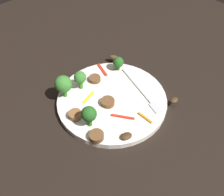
# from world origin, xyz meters

# --- Properties ---
(ground_plane) EXTENTS (1.40, 1.40, 0.00)m
(ground_plane) POSITION_xyz_m (0.00, 0.00, 0.00)
(ground_plane) COLOR black
(plate) EXTENTS (0.28, 0.28, 0.02)m
(plate) POSITION_xyz_m (0.00, 0.00, 0.01)
(plate) COLOR white
(plate) RESTS_ON ground_plane
(fork) EXTENTS (0.18, 0.06, 0.00)m
(fork) POSITION_xyz_m (0.04, 0.07, 0.02)
(fork) COLOR silver
(fork) RESTS_ON plate
(broccoli_floret_0) EXTENTS (0.03, 0.03, 0.05)m
(broccoli_floret_0) POSITION_xyz_m (-0.08, -0.04, 0.05)
(broccoli_floret_0) COLOR #408630
(broccoli_floret_0) RESTS_ON plate
(broccoli_floret_1) EXTENTS (0.04, 0.04, 0.06)m
(broccoli_floret_1) POSITION_xyz_m (0.03, -0.10, 0.05)
(broccoli_floret_1) COLOR #296420
(broccoli_floret_1) RESTS_ON plate
(broccoli_floret_2) EXTENTS (0.04, 0.04, 0.06)m
(broccoli_floret_2) POSITION_xyz_m (-0.09, -0.08, 0.06)
(broccoli_floret_2) COLOR #408630
(broccoli_floret_2) RESTS_ON plate
(broccoli_floret_3) EXTENTS (0.03, 0.03, 0.04)m
(broccoli_floret_3) POSITION_xyz_m (-0.07, 0.09, 0.04)
(broccoli_floret_3) COLOR #296420
(broccoli_floret_3) RESTS_ON plate
(sausage_slice_0) EXTENTS (0.04, 0.04, 0.02)m
(sausage_slice_0) POSITION_xyz_m (-0.01, -0.11, 0.02)
(sausage_slice_0) COLOR brown
(sausage_slice_0) RESTS_ON plate
(sausage_slice_1) EXTENTS (0.05, 0.05, 0.01)m
(sausage_slice_1) POSITION_xyz_m (0.01, -0.02, 0.02)
(sausage_slice_1) COLOR brown
(sausage_slice_1) RESTS_ON plate
(sausage_slice_2) EXTENTS (0.03, 0.03, 0.01)m
(sausage_slice_2) POSITION_xyz_m (0.07, -0.11, 0.02)
(sausage_slice_2) COLOR brown
(sausage_slice_2) RESTS_ON plate
(sausage_slice_3) EXTENTS (0.04, 0.04, 0.01)m
(sausage_slice_3) POSITION_xyz_m (-0.08, 0.01, 0.02)
(sausage_slice_3) COLOR brown
(sausage_slice_3) RESTS_ON plate
(mushroom_0) EXTENTS (0.03, 0.03, 0.01)m
(mushroom_0) POSITION_xyz_m (0.11, -0.06, 0.02)
(mushroom_0) COLOR #422B19
(mushroom_0) RESTS_ON plate
(mushroom_1) EXTENTS (0.03, 0.03, 0.01)m
(mushroom_1) POSITION_xyz_m (-0.12, 0.11, 0.02)
(mushroom_1) COLOR #4C331E
(mushroom_1) RESTS_ON plate
(mushroom_2) EXTENTS (0.02, 0.02, 0.01)m
(mushroom_2) POSITION_xyz_m (0.11, 0.11, 0.02)
(mushroom_2) COLOR #422B19
(mushroom_2) RESTS_ON plate
(pepper_strip_0) EXTENTS (0.02, 0.05, 0.00)m
(pepper_strip_0) POSITION_xyz_m (-0.04, -0.04, 0.02)
(pepper_strip_0) COLOR yellow
(pepper_strip_0) RESTS_ON plate
(pepper_strip_1) EXTENTS (0.05, 0.04, 0.00)m
(pepper_strip_1) POSITION_xyz_m (0.06, -0.02, 0.02)
(pepper_strip_1) COLOR red
(pepper_strip_1) RESTS_ON plate
(pepper_strip_2) EXTENTS (0.05, 0.02, 0.00)m
(pepper_strip_2) POSITION_xyz_m (-0.10, 0.05, 0.02)
(pepper_strip_2) COLOR red
(pepper_strip_2) RESTS_ON plate
(pepper_strip_3) EXTENTS (0.04, 0.01, 0.00)m
(pepper_strip_3) POSITION_xyz_m (0.10, 0.01, 0.02)
(pepper_strip_3) COLOR orange
(pepper_strip_3) RESTS_ON plate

